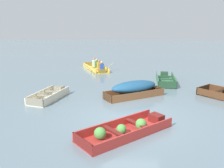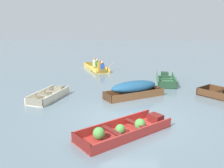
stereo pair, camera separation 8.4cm
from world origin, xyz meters
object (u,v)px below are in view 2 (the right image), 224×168
skiff_cream_outer_moored (50,95)px  rowboat_yellow_with_crew (97,67)px  skiff_green_near_moored (166,80)px  skiff_wooden_brown_mid_moored (134,88)px  dinghy_red_foreground (125,129)px

skiff_cream_outer_moored → rowboat_yellow_with_crew: (1.34, 7.28, 0.08)m
skiff_green_near_moored → rowboat_yellow_with_crew: (-4.70, 3.59, 0.06)m
skiff_cream_outer_moored → rowboat_yellow_with_crew: size_ratio=0.70×
skiff_wooden_brown_mid_moored → skiff_cream_outer_moored: skiff_wooden_brown_mid_moored is taller
skiff_wooden_brown_mid_moored → rowboat_yellow_with_crew: 7.31m
skiff_cream_outer_moored → skiff_green_near_moored: bearing=31.4°
skiff_green_near_moored → skiff_cream_outer_moored: 7.08m
skiff_green_near_moored → rowboat_yellow_with_crew: rowboat_yellow_with_crew is taller
skiff_green_near_moored → skiff_cream_outer_moored: (-6.05, -3.69, -0.02)m
dinghy_red_foreground → skiff_wooden_brown_mid_moored: (0.35, 4.19, 0.30)m
rowboat_yellow_with_crew → skiff_green_near_moored: bearing=-37.3°
skiff_cream_outer_moored → rowboat_yellow_with_crew: 7.40m
skiff_wooden_brown_mid_moored → dinghy_red_foreground: bearing=-94.8°
skiff_wooden_brown_mid_moored → skiff_cream_outer_moored: 4.13m
skiff_wooden_brown_mid_moored → skiff_cream_outer_moored: (-4.09, -0.51, -0.31)m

